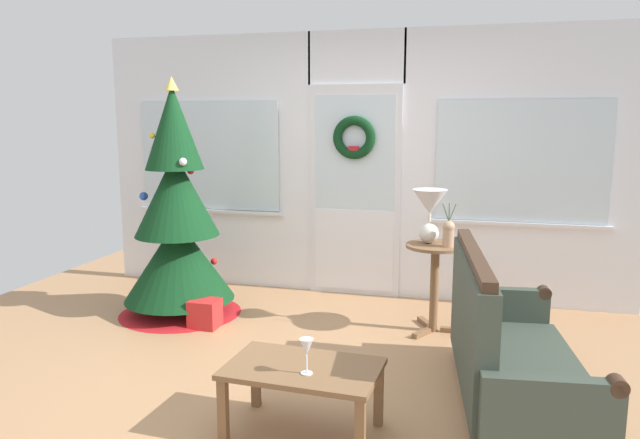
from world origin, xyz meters
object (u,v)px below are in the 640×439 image
object	(u,v)px
christmas_tree	(177,228)
gift_box	(205,313)
table_lamp	(430,209)
settee_sofa	(502,345)
flower_vase	(448,232)
side_table	(435,270)
wine_glass	(307,348)
coffee_table	(303,376)

from	to	relation	value
christmas_tree	gift_box	bearing A→B (deg)	-36.82
table_lamp	settee_sofa	bearing A→B (deg)	-65.61
settee_sofa	flower_vase	world-z (taller)	flower_vase
table_lamp	flower_vase	distance (m)	0.25
side_table	gift_box	world-z (taller)	side_table
gift_box	flower_vase	bearing A→B (deg)	9.89
table_lamp	wine_glass	distance (m)	2.08
flower_vase	wine_glass	world-z (taller)	flower_vase
coffee_table	wine_glass	bearing A→B (deg)	-62.10
settee_sofa	gift_box	distance (m)	2.50
coffee_table	wine_glass	world-z (taller)	wine_glass
side_table	wine_glass	bearing A→B (deg)	-105.21
flower_vase	gift_box	bearing A→B (deg)	-170.11
settee_sofa	wine_glass	size ratio (longest dim) A/B	8.69
wine_glass	gift_box	bearing A→B (deg)	131.16
side_table	table_lamp	size ratio (longest dim) A/B	1.66
wine_glass	gift_box	distance (m)	2.07
settee_sofa	flower_vase	size ratio (longest dim) A/B	4.84
wine_glass	coffee_table	bearing A→B (deg)	117.90
flower_vase	coffee_table	world-z (taller)	flower_vase
side_table	coffee_table	xyz separation A→B (m)	(-0.57, -1.84, -0.18)
christmas_tree	coffee_table	distance (m)	2.43
coffee_table	gift_box	size ratio (longest dim) A/B	3.65
coffee_table	wine_glass	xyz separation A→B (m)	(0.05, -0.09, 0.20)
side_table	flower_vase	distance (m)	0.35
table_lamp	christmas_tree	bearing A→B (deg)	-175.82
coffee_table	flower_vase	bearing A→B (deg)	69.30
side_table	christmas_tree	bearing A→B (deg)	-176.95
christmas_tree	coffee_table	size ratio (longest dim) A/B	2.41
side_table	gift_box	bearing A→B (deg)	-167.81
table_lamp	coffee_table	distance (m)	2.06
christmas_tree	gift_box	xyz separation A→B (m)	(0.38, -0.28, -0.66)
christmas_tree	wine_glass	distance (m)	2.50
christmas_tree	settee_sofa	bearing A→B (deg)	-21.39
settee_sofa	side_table	size ratio (longest dim) A/B	2.32
side_table	coffee_table	size ratio (longest dim) A/B	0.84
settee_sofa	gift_box	size ratio (longest dim) A/B	7.16
coffee_table	gift_box	bearing A→B (deg)	131.85
flower_vase	side_table	bearing A→B (deg)	149.04
side_table	flower_vase	bearing A→B (deg)	-30.96
settee_sofa	gift_box	xyz separation A→B (m)	(-2.36, 0.79, -0.26)
settee_sofa	table_lamp	world-z (taller)	table_lamp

